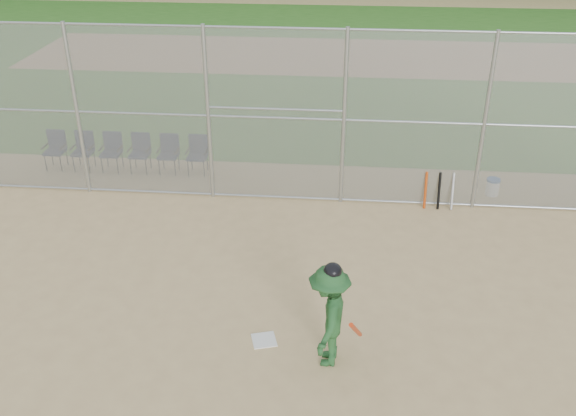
# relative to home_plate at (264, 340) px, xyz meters

# --- Properties ---
(ground) EXTENTS (100.00, 100.00, 0.00)m
(ground) POSITION_rel_home_plate_xyz_m (0.16, 0.09, -0.01)
(ground) COLOR tan
(ground) RESTS_ON ground
(grass_strip) EXTENTS (100.00, 100.00, 0.00)m
(grass_strip) POSITION_rel_home_plate_xyz_m (0.16, 18.09, -0.00)
(grass_strip) COLOR #2D621D
(grass_strip) RESTS_ON ground
(dirt_patch_far) EXTENTS (24.00, 24.00, 0.00)m
(dirt_patch_far) POSITION_rel_home_plate_xyz_m (0.16, 18.09, 0.00)
(dirt_patch_far) COLOR tan
(dirt_patch_far) RESTS_ON ground
(backstop_fence) EXTENTS (16.09, 0.09, 4.00)m
(backstop_fence) POSITION_rel_home_plate_xyz_m (0.16, 5.09, 2.06)
(backstop_fence) COLOR gray
(backstop_fence) RESTS_ON ground
(home_plate) EXTENTS (0.48, 0.48, 0.02)m
(home_plate) POSITION_rel_home_plate_xyz_m (0.00, 0.00, 0.00)
(home_plate) COLOR silver
(home_plate) RESTS_ON ground
(batter_at_plate) EXTENTS (0.90, 1.31, 1.81)m
(batter_at_plate) POSITION_rel_home_plate_xyz_m (1.05, -0.38, 0.86)
(batter_at_plate) COLOR #1F4D23
(batter_at_plate) RESTS_ON ground
(water_cooler) EXTENTS (0.32, 0.32, 0.41)m
(water_cooler) POSITION_rel_home_plate_xyz_m (4.73, 5.76, 0.20)
(water_cooler) COLOR white
(water_cooler) RESTS_ON ground
(spare_bats) EXTENTS (0.66, 0.27, 0.85)m
(spare_bats) POSITION_rel_home_plate_xyz_m (3.37, 4.99, 0.41)
(spare_bats) COLOR #D84C14
(spare_bats) RESTS_ON ground
(chair_0) EXTENTS (0.54, 0.52, 0.96)m
(chair_0) POSITION_rel_home_plate_xyz_m (-6.15, 6.32, 0.47)
(chair_0) COLOR #0E1935
(chair_0) RESTS_ON ground
(chair_1) EXTENTS (0.54, 0.52, 0.96)m
(chair_1) POSITION_rel_home_plate_xyz_m (-5.41, 6.32, 0.47)
(chair_1) COLOR #0E1935
(chair_1) RESTS_ON ground
(chair_2) EXTENTS (0.54, 0.52, 0.96)m
(chair_2) POSITION_rel_home_plate_xyz_m (-4.67, 6.32, 0.47)
(chair_2) COLOR #0E1935
(chair_2) RESTS_ON ground
(chair_3) EXTENTS (0.54, 0.52, 0.96)m
(chair_3) POSITION_rel_home_plate_xyz_m (-3.94, 6.32, 0.47)
(chair_3) COLOR #0E1935
(chair_3) RESTS_ON ground
(chair_4) EXTENTS (0.54, 0.52, 0.96)m
(chair_4) POSITION_rel_home_plate_xyz_m (-3.20, 6.32, 0.47)
(chair_4) COLOR #0E1935
(chair_4) RESTS_ON ground
(chair_5) EXTENTS (0.54, 0.52, 0.96)m
(chair_5) POSITION_rel_home_plate_xyz_m (-2.46, 6.32, 0.47)
(chair_5) COLOR #0E1935
(chair_5) RESTS_ON ground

